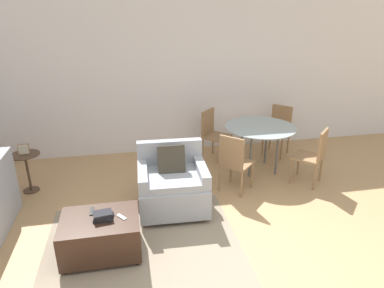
{
  "coord_description": "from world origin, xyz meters",
  "views": [
    {
      "loc": [
        -0.95,
        -2.52,
        2.56
      ],
      "look_at": [
        -0.07,
        1.95,
        0.75
      ],
      "focal_mm": 32.0,
      "sensor_mm": 36.0,
      "label": 1
    }
  ],
  "objects_px": {
    "dining_chair_near_left": "(234,160)",
    "dining_chair_near_right": "(314,153)",
    "tv_remote_primary": "(122,217)",
    "book_stack": "(103,216)",
    "dining_chair_far_right": "(279,127)",
    "ottoman": "(101,234)",
    "picture_frame": "(24,149)",
    "dining_table": "(260,131)",
    "tv_remote_secondary": "(92,211)",
    "side_table": "(27,165)",
    "dining_chair_far_left": "(212,131)",
    "armchair": "(172,185)"
  },
  "relations": [
    {
      "from": "dining_chair_near_left",
      "to": "dining_chair_near_right",
      "type": "distance_m",
      "value": 1.27
    },
    {
      "from": "tv_remote_primary",
      "to": "dining_chair_near_left",
      "type": "bearing_deg",
      "value": 33.38
    },
    {
      "from": "book_stack",
      "to": "dining_chair_far_right",
      "type": "xyz_separation_m",
      "value": [
        3.08,
        2.33,
        0.03
      ]
    },
    {
      "from": "ottoman",
      "to": "picture_frame",
      "type": "xyz_separation_m",
      "value": [
        -1.12,
        1.65,
        0.43
      ]
    },
    {
      "from": "dining_table",
      "to": "dining_chair_near_right",
      "type": "height_order",
      "value": "dining_chair_near_right"
    },
    {
      "from": "dining_table",
      "to": "dining_chair_near_left",
      "type": "xyz_separation_m",
      "value": [
        -0.64,
        -0.64,
        -0.18
      ]
    },
    {
      "from": "picture_frame",
      "to": "book_stack",
      "type": "bearing_deg",
      "value": -54.98
    },
    {
      "from": "picture_frame",
      "to": "dining_chair_near_left",
      "type": "bearing_deg",
      "value": -11.51
    },
    {
      "from": "tv_remote_primary",
      "to": "picture_frame",
      "type": "xyz_separation_m",
      "value": [
        -1.36,
        1.67,
        0.22
      ]
    },
    {
      "from": "tv_remote_primary",
      "to": "tv_remote_secondary",
      "type": "xyz_separation_m",
      "value": [
        -0.33,
        0.18,
        -0.0
      ]
    },
    {
      "from": "tv_remote_primary",
      "to": "dining_chair_near_right",
      "type": "height_order",
      "value": "dining_chair_near_right"
    },
    {
      "from": "side_table",
      "to": "dining_chair_far_left",
      "type": "distance_m",
      "value": 3.05
    },
    {
      "from": "side_table",
      "to": "tv_remote_primary",
      "type": "bearing_deg",
      "value": -50.86
    },
    {
      "from": "book_stack",
      "to": "dining_chair_far_right",
      "type": "bearing_deg",
      "value": 37.15
    },
    {
      "from": "armchair",
      "to": "tv_remote_primary",
      "type": "xyz_separation_m",
      "value": [
        -0.67,
        -0.78,
        0.09
      ]
    },
    {
      "from": "side_table",
      "to": "picture_frame",
      "type": "bearing_deg",
      "value": -90.0
    },
    {
      "from": "armchair",
      "to": "ottoman",
      "type": "relative_size",
      "value": 1.1
    },
    {
      "from": "picture_frame",
      "to": "dining_chair_far_left",
      "type": "height_order",
      "value": "dining_chair_far_left"
    },
    {
      "from": "dining_table",
      "to": "tv_remote_primary",
      "type": "bearing_deg",
      "value": -142.94
    },
    {
      "from": "dining_chair_far_left",
      "to": "book_stack",
      "type": "bearing_deg",
      "value": -127.77
    },
    {
      "from": "book_stack",
      "to": "ottoman",
      "type": "bearing_deg",
      "value": 160.17
    },
    {
      "from": "dining_chair_near_left",
      "to": "side_table",
      "type": "bearing_deg",
      "value": 168.49
    },
    {
      "from": "armchair",
      "to": "side_table",
      "type": "relative_size",
      "value": 1.55
    },
    {
      "from": "dining_chair_near_left",
      "to": "book_stack",
      "type": "bearing_deg",
      "value": -149.58
    },
    {
      "from": "dining_chair_near_left",
      "to": "dining_chair_near_right",
      "type": "xyz_separation_m",
      "value": [
        1.27,
        0.0,
        0.0
      ]
    },
    {
      "from": "tv_remote_secondary",
      "to": "dining_chair_far_left",
      "type": "xyz_separation_m",
      "value": [
        1.94,
        2.16,
        0.07
      ]
    },
    {
      "from": "book_stack",
      "to": "picture_frame",
      "type": "xyz_separation_m",
      "value": [
        -1.17,
        1.67,
        0.19
      ]
    },
    {
      "from": "dining_chair_near_right",
      "to": "tv_remote_secondary",
      "type": "bearing_deg",
      "value": -164.59
    },
    {
      "from": "armchair",
      "to": "dining_chair_far_left",
      "type": "relative_size",
      "value": 1.03
    },
    {
      "from": "picture_frame",
      "to": "dining_chair_far_right",
      "type": "height_order",
      "value": "dining_chair_far_right"
    },
    {
      "from": "picture_frame",
      "to": "dining_chair_near_right",
      "type": "xyz_separation_m",
      "value": [
        4.25,
        -0.61,
        -0.16
      ]
    },
    {
      "from": "picture_frame",
      "to": "dining_chair_far_left",
      "type": "relative_size",
      "value": 0.18
    },
    {
      "from": "picture_frame",
      "to": "side_table",
      "type": "bearing_deg",
      "value": 90.0
    },
    {
      "from": "tv_remote_secondary",
      "to": "dining_chair_far_left",
      "type": "height_order",
      "value": "dining_chair_far_left"
    },
    {
      "from": "dining_chair_far_left",
      "to": "tv_remote_primary",
      "type": "bearing_deg",
      "value": -124.68
    },
    {
      "from": "tv_remote_secondary",
      "to": "dining_table",
      "type": "bearing_deg",
      "value": 30.55
    },
    {
      "from": "ottoman",
      "to": "tv_remote_secondary",
      "type": "height_order",
      "value": "tv_remote_secondary"
    },
    {
      "from": "dining_chair_far_left",
      "to": "picture_frame",
      "type": "bearing_deg",
      "value": -167.41
    },
    {
      "from": "tv_remote_secondary",
      "to": "side_table",
      "type": "relative_size",
      "value": 0.28
    },
    {
      "from": "side_table",
      "to": "dining_chair_near_right",
      "type": "distance_m",
      "value": 4.29
    },
    {
      "from": "tv_remote_primary",
      "to": "dining_chair_far_right",
      "type": "height_order",
      "value": "dining_chair_far_right"
    },
    {
      "from": "dining_table",
      "to": "dining_chair_near_left",
      "type": "bearing_deg",
      "value": -135.0
    },
    {
      "from": "dining_chair_far_left",
      "to": "dining_chair_far_right",
      "type": "xyz_separation_m",
      "value": [
        1.27,
        0.0,
        0.0
      ]
    },
    {
      "from": "tv_remote_secondary",
      "to": "dining_chair_far_right",
      "type": "xyz_separation_m",
      "value": [
        3.21,
        2.16,
        0.07
      ]
    },
    {
      "from": "dining_chair_far_right",
      "to": "book_stack",
      "type": "bearing_deg",
      "value": -142.85
    },
    {
      "from": "dining_chair_near_right",
      "to": "dining_chair_far_left",
      "type": "bearing_deg",
      "value": 135.0
    },
    {
      "from": "tv_remote_primary",
      "to": "book_stack",
      "type": "bearing_deg",
      "value": 178.91
    },
    {
      "from": "dining_chair_near_left",
      "to": "ottoman",
      "type": "bearing_deg",
      "value": -150.6
    },
    {
      "from": "side_table",
      "to": "dining_chair_near_right",
      "type": "bearing_deg",
      "value": -8.12
    },
    {
      "from": "picture_frame",
      "to": "dining_chair_near_right",
      "type": "relative_size",
      "value": 0.18
    }
  ]
}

